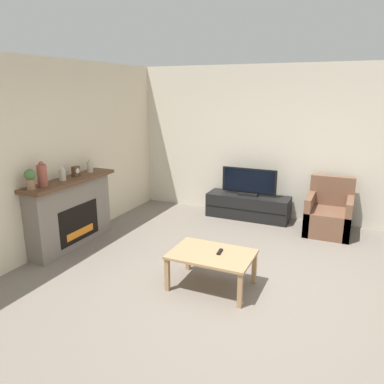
{
  "coord_description": "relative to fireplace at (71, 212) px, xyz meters",
  "views": [
    {
      "loc": [
        1.12,
        -3.66,
        2.26
      ],
      "look_at": [
        -1.01,
        1.05,
        0.85
      ],
      "focal_mm": 35.0,
      "sensor_mm": 36.0,
      "label": 1
    }
  ],
  "objects": [
    {
      "name": "ground_plane",
      "position": [
        2.68,
        -0.39,
        -0.53
      ],
      "size": [
        24.0,
        24.0,
        0.0
      ],
      "primitive_type": "plane",
      "color": "slate"
    },
    {
      "name": "wall_back",
      "position": [
        2.68,
        2.6,
        0.82
      ],
      "size": [
        12.0,
        0.06,
        2.7
      ],
      "color": "beige",
      "rests_on": "ground"
    },
    {
      "name": "wall_left",
      "position": [
        -0.18,
        -0.39,
        0.82
      ],
      "size": [
        0.06,
        12.0,
        2.7
      ],
      "color": "beige",
      "rests_on": "ground"
    },
    {
      "name": "fireplace",
      "position": [
        0.0,
        0.0,
        0.0
      ],
      "size": [
        0.42,
        1.6,
        1.03
      ],
      "color": "slate",
      "rests_on": "ground"
    },
    {
      "name": "mantel_vase_left",
      "position": [
        0.02,
        -0.48,
        0.66
      ],
      "size": [
        0.13,
        0.13,
        0.33
      ],
      "color": "#994C3D",
      "rests_on": "fireplace"
    },
    {
      "name": "mantel_vase_centre_left",
      "position": [
        0.02,
        -0.12,
        0.59
      ],
      "size": [
        0.09,
        0.09,
        0.19
      ],
      "color": "beige",
      "rests_on": "fireplace"
    },
    {
      "name": "mantel_vase_right",
      "position": [
        0.02,
        0.48,
        0.6
      ],
      "size": [
        0.09,
        0.09,
        0.2
      ],
      "color": "beige",
      "rests_on": "fireplace"
    },
    {
      "name": "mantel_clock",
      "position": [
        0.02,
        0.16,
        0.58
      ],
      "size": [
        0.08,
        0.11,
        0.15
      ],
      "color": "brown",
      "rests_on": "fireplace"
    },
    {
      "name": "potted_plant",
      "position": [
        0.02,
        -0.68,
        0.66
      ],
      "size": [
        0.14,
        0.14,
        0.27
      ],
      "color": "#936B4C",
      "rests_on": "fireplace"
    },
    {
      "name": "tv_stand",
      "position": [
        2.06,
        2.29,
        -0.31
      ],
      "size": [
        1.48,
        0.48,
        0.43
      ],
      "color": "black",
      "rests_on": "ground"
    },
    {
      "name": "tv",
      "position": [
        2.06,
        2.29,
        0.13
      ],
      "size": [
        0.99,
        0.18,
        0.49
      ],
      "color": "black",
      "rests_on": "tv_stand"
    },
    {
      "name": "armchair",
      "position": [
        3.46,
        2.12,
        -0.24
      ],
      "size": [
        0.7,
        0.76,
        0.89
      ],
      "color": "brown",
      "rests_on": "ground"
    },
    {
      "name": "coffee_table",
      "position": [
        2.36,
        -0.31,
        -0.15
      ],
      "size": [
        0.95,
        0.66,
        0.43
      ],
      "color": "#A37F56",
      "rests_on": "ground"
    },
    {
      "name": "remote",
      "position": [
        2.44,
        -0.25,
        -0.09
      ],
      "size": [
        0.05,
        0.15,
        0.02
      ],
      "rotation": [
        0.0,
        0.0,
        0.09
      ],
      "color": "black",
      "rests_on": "coffee_table"
    }
  ]
}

